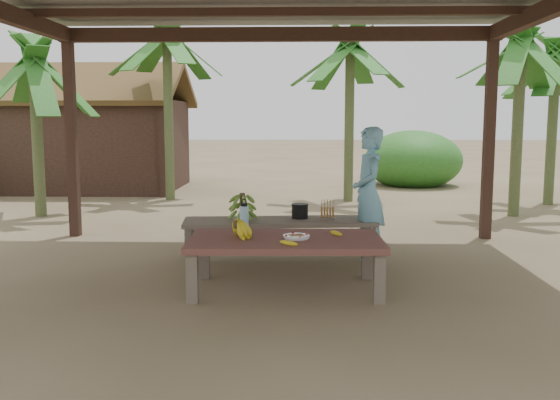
{
  "coord_description": "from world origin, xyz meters",
  "views": [
    {
      "loc": [
        0.31,
        -6.08,
        1.62
      ],
      "look_at": [
        0.1,
        0.1,
        0.8
      ],
      "focal_mm": 40.0,
      "sensor_mm": 36.0,
      "label": 1
    }
  ],
  "objects_px": {
    "cooking_pot": "(300,211)",
    "work_table": "(286,245)",
    "woman": "(368,193)",
    "bench": "(280,224)",
    "water_flask": "(244,218)",
    "plate": "(296,237)",
    "ripe_banana_bunch": "(235,228)"
  },
  "relations": [
    {
      "from": "work_table",
      "to": "cooking_pot",
      "type": "xyz_separation_m",
      "value": [
        0.13,
        1.47,
        0.1
      ]
    },
    {
      "from": "bench",
      "to": "woman",
      "type": "distance_m",
      "value": 1.08
    },
    {
      "from": "ripe_banana_bunch",
      "to": "water_flask",
      "type": "bearing_deg",
      "value": 81.17
    },
    {
      "from": "woman",
      "to": "bench",
      "type": "bearing_deg",
      "value": -96.09
    },
    {
      "from": "bench",
      "to": "cooking_pot",
      "type": "xyz_separation_m",
      "value": [
        0.23,
        0.11,
        0.14
      ]
    },
    {
      "from": "plate",
      "to": "bench",
      "type": "bearing_deg",
      "value": 98.41
    },
    {
      "from": "plate",
      "to": "ripe_banana_bunch",
      "type": "bearing_deg",
      "value": 179.01
    },
    {
      "from": "cooking_pot",
      "to": "water_flask",
      "type": "bearing_deg",
      "value": -115.64
    },
    {
      "from": "bench",
      "to": "plate",
      "type": "distance_m",
      "value": 1.4
    },
    {
      "from": "ripe_banana_bunch",
      "to": "water_flask",
      "type": "height_order",
      "value": "water_flask"
    },
    {
      "from": "bench",
      "to": "woman",
      "type": "relative_size",
      "value": 1.48
    },
    {
      "from": "water_flask",
      "to": "woman",
      "type": "relative_size",
      "value": 0.21
    },
    {
      "from": "cooking_pot",
      "to": "bench",
      "type": "bearing_deg",
      "value": -155.15
    },
    {
      "from": "work_table",
      "to": "bench",
      "type": "bearing_deg",
      "value": 92.76
    },
    {
      "from": "ripe_banana_bunch",
      "to": "cooking_pot",
      "type": "bearing_deg",
      "value": 67.9
    },
    {
      "from": "work_table",
      "to": "plate",
      "type": "height_order",
      "value": "plate"
    },
    {
      "from": "bench",
      "to": "woman",
      "type": "height_order",
      "value": "woman"
    },
    {
      "from": "work_table",
      "to": "plate",
      "type": "bearing_deg",
      "value": -15.08
    },
    {
      "from": "ripe_banana_bunch",
      "to": "work_table",
      "type": "bearing_deg",
      "value": 1.77
    },
    {
      "from": "cooking_pot",
      "to": "woman",
      "type": "relative_size",
      "value": 0.13
    },
    {
      "from": "cooking_pot",
      "to": "ripe_banana_bunch",
      "type": "bearing_deg",
      "value": -112.1
    },
    {
      "from": "bench",
      "to": "water_flask",
      "type": "relative_size",
      "value": 6.89
    },
    {
      "from": "bench",
      "to": "cooking_pot",
      "type": "relative_size",
      "value": 11.82
    },
    {
      "from": "ripe_banana_bunch",
      "to": "cooking_pot",
      "type": "xyz_separation_m",
      "value": [
        0.6,
        1.48,
        -0.06
      ]
    },
    {
      "from": "plate",
      "to": "water_flask",
      "type": "distance_m",
      "value": 0.64
    },
    {
      "from": "work_table",
      "to": "woman",
      "type": "height_order",
      "value": "woman"
    },
    {
      "from": "bench",
      "to": "woman",
      "type": "bearing_deg",
      "value": -5.41
    },
    {
      "from": "cooking_pot",
      "to": "work_table",
      "type": "bearing_deg",
      "value": -95.12
    },
    {
      "from": "work_table",
      "to": "water_flask",
      "type": "height_order",
      "value": "water_flask"
    },
    {
      "from": "bench",
      "to": "plate",
      "type": "xyz_separation_m",
      "value": [
        0.2,
        -1.38,
        0.12
      ]
    },
    {
      "from": "ripe_banana_bunch",
      "to": "cooking_pot",
      "type": "relative_size",
      "value": 1.58
    },
    {
      "from": "cooking_pot",
      "to": "woman",
      "type": "distance_m",
      "value": 0.82
    }
  ]
}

